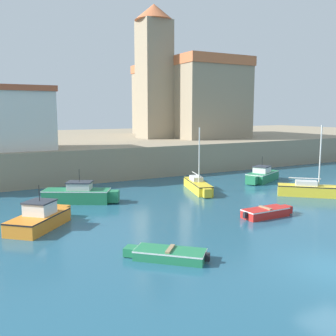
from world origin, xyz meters
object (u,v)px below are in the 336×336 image
object	(u,v)px
dinghy_green_2	(168,254)
church	(183,95)
sailboat_yellow_7	(198,185)
harbor_shed_near_wharf	(21,118)
motorboat_green_6	(262,176)
sailboat_yellow_1	(314,190)
motorboat_orange_3	(40,218)
motorboat_green_0	(79,194)
dinghy_red_4	(267,212)

from	to	relation	value
dinghy_green_2	church	size ratio (longest dim) A/B	0.19
sailboat_yellow_7	harbor_shed_near_wharf	distance (m)	17.40
motorboat_green_6	sailboat_yellow_1	bearing A→B (deg)	-98.27
sailboat_yellow_1	motorboat_orange_3	distance (m)	20.35
motorboat_orange_3	harbor_shed_near_wharf	bearing A→B (deg)	84.30
motorboat_green_6	church	xyz separation A→B (m)	(3.43, 20.11, 8.23)
sailboat_yellow_1	church	size ratio (longest dim) A/B	0.31
harbor_shed_near_wharf	motorboat_green_0	bearing A→B (deg)	-78.85
motorboat_green_6	sailboat_yellow_7	size ratio (longest dim) A/B	0.88
motorboat_green_0	sailboat_yellow_7	bearing A→B (deg)	-3.74
dinghy_green_2	sailboat_yellow_7	xyz separation A→B (m)	(9.53, 12.11, 0.23)
sailboat_yellow_1	church	world-z (taller)	church
church	harbor_shed_near_wharf	xyz separation A→B (m)	(-23.16, -9.63, -2.81)
motorboat_green_6	church	world-z (taller)	church
motorboat_green_0	harbor_shed_near_wharf	world-z (taller)	harbor_shed_near_wharf
dinghy_red_4	sailboat_yellow_7	bearing A→B (deg)	85.74
motorboat_green_0	sailboat_yellow_1	world-z (taller)	sailboat_yellow_1
motorboat_green_0	harbor_shed_near_wharf	xyz separation A→B (m)	(-2.12, 10.77, 5.37)
church	sailboat_yellow_7	bearing A→B (deg)	-118.08
harbor_shed_near_wharf	sailboat_yellow_7	bearing A→B (deg)	-43.70
motorboat_green_0	dinghy_green_2	bearing A→B (deg)	-88.72
motorboat_green_0	motorboat_orange_3	world-z (taller)	motorboat_orange_3
motorboat_orange_3	dinghy_red_4	size ratio (longest dim) A/B	1.20
dinghy_green_2	harbor_shed_near_wharf	size ratio (longest dim) A/B	0.55
sailboat_yellow_1	sailboat_yellow_7	world-z (taller)	sailboat_yellow_1
dinghy_red_4	motorboat_green_6	distance (m)	12.91
dinghy_red_4	church	bearing A→B (deg)	68.31
motorboat_green_6	motorboat_orange_3	bearing A→B (deg)	-165.97
dinghy_red_4	sailboat_yellow_7	xyz separation A→B (m)	(0.66, 8.84, 0.18)
dinghy_red_4	sailboat_yellow_7	distance (m)	8.86
motorboat_orange_3	harbor_shed_near_wharf	xyz separation A→B (m)	(1.58, 15.81, 5.41)
motorboat_green_0	church	size ratio (longest dim) A/B	0.30
motorboat_orange_3	church	world-z (taller)	church
motorboat_green_0	church	distance (m)	30.42
motorboat_green_6	harbor_shed_near_wharf	bearing A→B (deg)	152.00
motorboat_orange_3	motorboat_green_6	distance (m)	21.96
dinghy_red_4	motorboat_green_0	bearing A→B (deg)	134.00
harbor_shed_near_wharf	church	bearing A→B (deg)	22.57
dinghy_green_2	motorboat_green_6	bearing A→B (deg)	36.97
motorboat_green_0	sailboat_yellow_7	xyz separation A→B (m)	(9.81, -0.64, -0.12)
sailboat_yellow_1	sailboat_yellow_7	bearing A→B (deg)	138.03
sailboat_yellow_1	church	bearing A→B (deg)	80.68
motorboat_green_6	harbor_shed_near_wharf	world-z (taller)	harbor_shed_near_wharf
motorboat_green_0	motorboat_orange_3	distance (m)	6.26
dinghy_red_4	motorboat_green_6	world-z (taller)	motorboat_green_6
motorboat_orange_3	church	bearing A→B (deg)	45.80
church	motorboat_green_6	bearing A→B (deg)	-99.69
motorboat_green_0	church	xyz separation A→B (m)	(21.04, 20.39, 8.18)
dinghy_green_2	church	world-z (taller)	church
sailboat_yellow_1	dinghy_green_2	distance (m)	17.38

